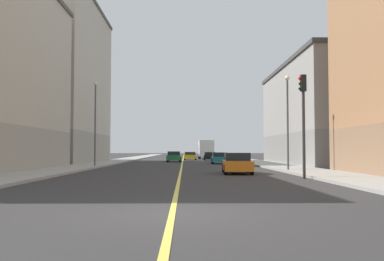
% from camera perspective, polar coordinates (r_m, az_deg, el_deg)
% --- Properties ---
extents(ground_plane, '(400.00, 400.00, 0.00)m').
position_cam_1_polar(ground_plane, '(10.62, -2.66, -11.04)').
color(ground_plane, '#302E2F').
rests_on(ground_plane, ground).
extents(sidewalk_left, '(3.72, 168.00, 0.15)m').
position_cam_1_polar(sidewalk_left, '(60.15, 7.35, -4.01)').
color(sidewalk_left, '#9E9B93').
rests_on(sidewalk_left, ground).
extents(sidewalk_right, '(3.72, 168.00, 0.15)m').
position_cam_1_polar(sidewalk_right, '(60.24, -9.83, -3.99)').
color(sidewalk_right, '#9E9B93').
rests_on(sidewalk_right, ground).
extents(lane_center_stripe, '(0.16, 154.00, 0.01)m').
position_cam_1_polar(lane_center_stripe, '(59.52, -1.25, -4.11)').
color(lane_center_stripe, '#E5D14C').
rests_on(lane_center_stripe, ground).
extents(building_left_mid, '(10.08, 22.65, 10.75)m').
position_cam_1_polar(building_left_mid, '(48.15, 17.73, 2.06)').
color(building_left_mid, gray).
rests_on(building_left_mid, ground).
extents(building_right_midblock, '(10.08, 21.38, 20.01)m').
position_cam_1_polar(building_right_midblock, '(56.09, -17.64, 6.17)').
color(building_right_midblock, '#9D9688').
rests_on(building_right_midblock, ground).
extents(traffic_light_left_near, '(0.40, 0.32, 5.62)m').
position_cam_1_polar(traffic_light_left_near, '(23.76, 14.66, 2.56)').
color(traffic_light_left_near, '#2D2D2D').
rests_on(traffic_light_left_near, ground).
extents(street_lamp_left_near, '(0.36, 0.36, 6.79)m').
position_cam_1_polar(street_lamp_left_near, '(31.45, 12.68, 2.42)').
color(street_lamp_left_near, '#4C4C51').
rests_on(street_lamp_left_near, ground).
extents(street_lamp_right_near, '(0.36, 0.36, 7.56)m').
position_cam_1_polar(street_lamp_right_near, '(38.97, -12.83, 2.07)').
color(street_lamp_right_near, '#4C4C51').
rests_on(street_lamp_right_near, ground).
extents(car_green, '(1.89, 4.12, 1.38)m').
position_cam_1_polar(car_green, '(55.87, -2.43, -3.52)').
color(car_green, '#1E6B38').
rests_on(car_green, ground).
extents(car_yellow, '(2.02, 4.31, 1.25)m').
position_cam_1_polar(car_yellow, '(67.06, -0.24, -3.42)').
color(car_yellow, gold).
rests_on(car_yellow, ground).
extents(car_orange, '(2.01, 4.33, 1.37)m').
position_cam_1_polar(car_orange, '(28.22, 6.06, -4.42)').
color(car_orange, orange).
rests_on(car_orange, ground).
extents(car_silver, '(1.92, 4.28, 1.22)m').
position_cam_1_polar(car_silver, '(76.64, -2.43, -3.33)').
color(car_silver, silver).
rests_on(car_silver, ground).
extents(car_teal, '(1.92, 4.01, 1.28)m').
position_cam_1_polar(car_teal, '(48.54, 3.73, -3.72)').
color(car_teal, '#196670').
rests_on(car_teal, ground).
extents(car_black, '(2.03, 4.45, 1.23)m').
position_cam_1_polar(car_black, '(65.16, 2.41, -3.45)').
color(car_black, black).
rests_on(car_black, ground).
extents(box_truck, '(2.59, 7.76, 3.22)m').
position_cam_1_polar(box_truck, '(74.98, 1.87, -2.51)').
color(box_truck, navy).
rests_on(box_truck, ground).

